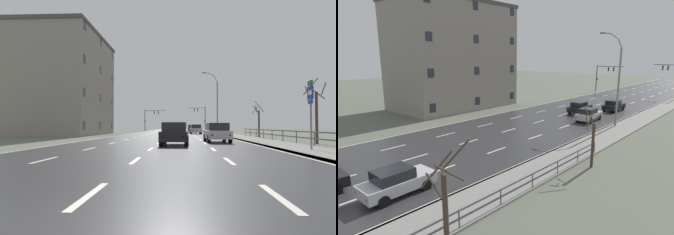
{
  "view_description": "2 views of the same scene",
  "coord_description": "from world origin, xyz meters",
  "views": [
    {
      "loc": [
        1.73,
        -3.37,
        1.32
      ],
      "look_at": [
        -0.58,
        46.19,
        2.8
      ],
      "focal_mm": 30.67,
      "sensor_mm": 36.0,
      "label": 1
    },
    {
      "loc": [
        19.07,
        12.95,
        7.7
      ],
      "look_at": [
        0.0,
        34.01,
        1.47
      ],
      "focal_mm": 30.36,
      "sensor_mm": 36.0,
      "label": 2
    }
  ],
  "objects": [
    {
      "name": "car_mid_centre",
      "position": [
        4.1,
        44.23,
        0.8
      ],
      "size": [
        1.96,
        4.16,
        1.57
      ],
      "rotation": [
        0.0,
        0.0,
        0.04
      ],
      "color": "#B7B7BC",
      "rests_on": "ground"
    },
    {
      "name": "street_lamp_midground",
      "position": [
        7.43,
        43.55,
        4.97
      ],
      "size": [
        2.53,
        0.24,
        10.16
      ],
      "color": "slate",
      "rests_on": "ground"
    },
    {
      "name": "brick_building",
      "position": [
        -15.8,
        39.66,
        7.61
      ],
      "size": [
        10.67,
        17.49,
        15.19
      ],
      "color": "gray",
      "rests_on": "ground"
    },
    {
      "name": "road_asphalt_strip",
      "position": [
        0.0,
        59.99,
        0.01
      ],
      "size": [
        14.0,
        120.0,
        0.03
      ],
      "color": "#303033",
      "rests_on": "ground"
    },
    {
      "name": "traffic_signal_right",
      "position": [
        6.88,
        70.98,
        4.27
      ],
      "size": [
        4.42,
        0.36,
        6.3
      ],
      "color": "#38383A",
      "rests_on": "ground"
    },
    {
      "name": "bare_tree_near",
      "position": [
        11.62,
        18.1,
        2.24
      ],
      "size": [
        1.35,
        1.39,
        5.01
      ],
      "color": "#423328",
      "rests_on": "ground"
    },
    {
      "name": "ground_plane",
      "position": [
        0.0,
        48.0,
        -0.06
      ],
      "size": [
        160.0,
        160.0,
        0.12
      ],
      "color": "#5B6051"
    },
    {
      "name": "sidewalk_right",
      "position": [
        8.43,
        60.0,
        0.06
      ],
      "size": [
        3.0,
        120.0,
        0.12
      ],
      "color": "gray",
      "rests_on": "ground"
    },
    {
      "name": "traffic_signal_left",
      "position": [
        -6.45,
        71.93,
        3.97
      ],
      "size": [
        5.65,
        0.36,
        5.69
      ],
      "color": "#38383A",
      "rests_on": "ground"
    },
    {
      "name": "car_near_left",
      "position": [
        1.01,
        47.79,
        0.8
      ],
      "size": [
        1.9,
        4.13,
        1.57
      ],
      "rotation": [
        0.0,
        0.0,
        0.02
      ],
      "color": "black",
      "rests_on": "ground"
    },
    {
      "name": "car_far_left",
      "position": [
        3.86,
        52.43,
        0.8
      ],
      "size": [
        1.9,
        4.13,
        1.57
      ],
      "rotation": [
        0.0,
        0.0,
        -0.02
      ],
      "color": "black",
      "rests_on": "ground"
    },
    {
      "name": "bare_tree_mid",
      "position": [
        10.85,
        30.93,
        1.89
      ],
      "size": [
        1.25,
        1.64,
        4.27
      ],
      "color": "#423328",
      "rests_on": "ground"
    },
    {
      "name": "guardrail",
      "position": [
        9.85,
        18.64,
        0.71
      ],
      "size": [
        0.07,
        30.0,
        1.0
      ],
      "color": "#515459",
      "rests_on": "ground"
    },
    {
      "name": "car_far_right",
      "position": [
        4.59,
        19.79,
        0.8
      ],
      "size": [
        1.94,
        4.15,
        1.57
      ],
      "rotation": [
        0.0,
        0.0,
        0.03
      ],
      "color": "#B7B7BC",
      "rests_on": "ground"
    }
  ]
}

